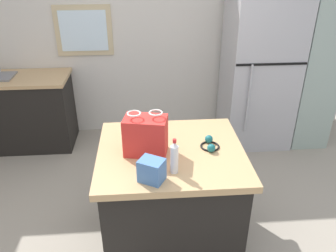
% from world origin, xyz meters
% --- Properties ---
extents(ground, '(6.57, 6.57, 0.00)m').
position_xyz_m(ground, '(0.00, 0.00, 0.00)').
color(ground, '#9E9384').
extents(back_wall, '(5.48, 0.13, 2.60)m').
position_xyz_m(back_wall, '(-0.01, 2.22, 1.30)').
color(back_wall, silver).
rests_on(back_wall, ground).
extents(kitchen_island, '(1.12, 0.99, 0.89)m').
position_xyz_m(kitchen_island, '(0.15, 0.13, 0.45)').
color(kitchen_island, black).
rests_on(kitchen_island, ground).
extents(refrigerator, '(0.81, 0.76, 1.82)m').
position_xyz_m(refrigerator, '(1.36, 1.78, 0.91)').
color(refrigerator, '#B7B7BC').
rests_on(refrigerator, ground).
extents(tall_cabinet, '(0.46, 0.68, 2.19)m').
position_xyz_m(tall_cabinet, '(2.02, 1.78, 1.10)').
color(tall_cabinet, '#9EB2A8').
rests_on(tall_cabinet, ground).
extents(sink_counter, '(1.27, 0.63, 1.10)m').
position_xyz_m(sink_counter, '(-1.57, 1.85, 0.47)').
color(sink_counter, black).
rests_on(sink_counter, ground).
extents(shopping_bag, '(0.34, 0.25, 0.34)m').
position_xyz_m(shopping_bag, '(-0.04, 0.11, 1.04)').
color(shopping_bag, red).
rests_on(shopping_bag, kitchen_island).
extents(small_box, '(0.20, 0.19, 0.16)m').
position_xyz_m(small_box, '(-0.01, -0.24, 0.97)').
color(small_box, '#4775B7').
rests_on(small_box, kitchen_island).
extents(bottle, '(0.06, 0.06, 0.26)m').
position_xyz_m(bottle, '(0.15, -0.15, 1.01)').
color(bottle, white).
rests_on(bottle, kitchen_island).
extents(ear_defenders, '(0.16, 0.20, 0.06)m').
position_xyz_m(ear_defenders, '(0.46, 0.15, 0.91)').
color(ear_defenders, black).
rests_on(ear_defenders, kitchen_island).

